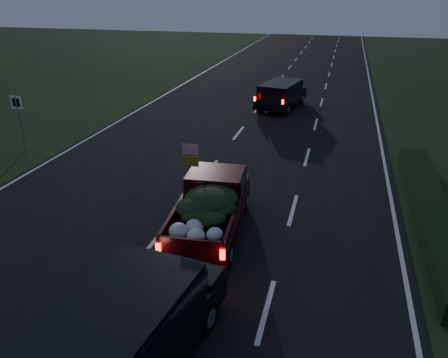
% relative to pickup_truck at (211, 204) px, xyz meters
% --- Properties ---
extents(ground, '(120.00, 120.00, 0.00)m').
position_rel_pickup_truck_xyz_m(ground, '(-1.40, -0.53, -0.90)').
color(ground, black).
rests_on(ground, ground).
extents(road_asphalt, '(14.00, 120.00, 0.02)m').
position_rel_pickup_truck_xyz_m(road_asphalt, '(-1.40, -0.53, -0.89)').
color(road_asphalt, black).
rests_on(road_asphalt, ground).
extents(hedge_row, '(1.00, 10.00, 0.60)m').
position_rel_pickup_truck_xyz_m(hedge_row, '(6.40, 2.47, -0.60)').
color(hedge_row, black).
rests_on(hedge_row, ground).
extents(route_sign, '(0.55, 0.08, 2.50)m').
position_rel_pickup_truck_xyz_m(route_sign, '(-9.90, 4.47, 0.76)').
color(route_sign, gray).
rests_on(route_sign, ground).
extents(pickup_truck, '(2.14, 4.73, 2.41)m').
position_rel_pickup_truck_xyz_m(pickup_truck, '(0.00, 0.00, 0.00)').
color(pickup_truck, '#34070B').
rests_on(pickup_truck, ground).
extents(lead_suv, '(2.62, 4.67, 1.26)m').
position_rel_pickup_truck_xyz_m(lead_suv, '(-0.12, 14.92, 0.05)').
color(lead_suv, black).
rests_on(lead_suv, ground).
extents(rear_suv, '(2.70, 5.16, 1.42)m').
position_rel_pickup_truck_xyz_m(rear_suv, '(-0.06, -5.56, 0.17)').
color(rear_suv, black).
rests_on(rear_suv, ground).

